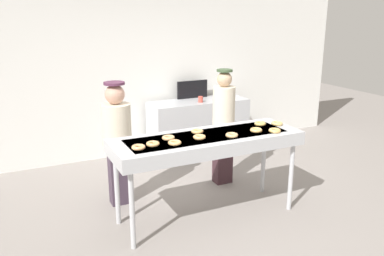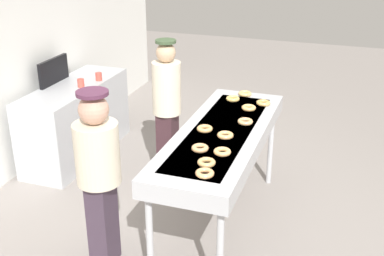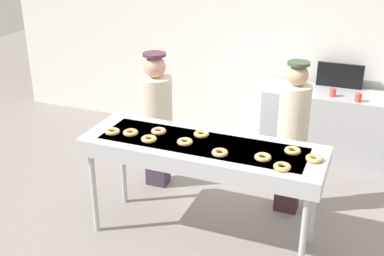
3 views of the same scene
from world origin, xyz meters
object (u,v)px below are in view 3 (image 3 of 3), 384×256
at_px(glazed_donut_0, 185,142).
at_px(worker_baker, 293,132).
at_px(glazed_donut_9, 263,157).
at_px(glazed_donut_10, 131,133).
at_px(glazed_donut_8, 149,139).
at_px(paper_cup_0, 333,92).
at_px(glazed_donut_1, 282,167).
at_px(glazed_donut_6, 159,131).
at_px(glazed_donut_4, 293,151).
at_px(glazed_donut_5, 112,132).
at_px(fryer_conveyor, 202,152).
at_px(menu_display, 340,75).
at_px(glazed_donut_2, 201,134).
at_px(glazed_donut_7, 220,153).
at_px(worker_assistant, 156,111).
at_px(glazed_donut_3, 314,158).
at_px(prep_counter, 332,128).
at_px(paper_cup_1, 358,97).

height_order(glazed_donut_0, worker_baker, worker_baker).
relative_size(glazed_donut_9, glazed_donut_10, 1.00).
relative_size(glazed_donut_8, paper_cup_0, 1.42).
distance_m(glazed_donut_1, glazed_donut_6, 1.26).
xyz_separation_m(glazed_donut_4, glazed_donut_5, (-1.65, -0.22, 0.00)).
relative_size(fryer_conveyor, menu_display, 3.93).
distance_m(fryer_conveyor, glazed_donut_0, 0.19).
distance_m(fryer_conveyor, glazed_donut_6, 0.47).
relative_size(glazed_donut_5, glazed_donut_9, 1.00).
height_order(glazed_donut_6, worker_baker, worker_baker).
height_order(glazed_donut_0, glazed_donut_8, same).
bearing_deg(glazed_donut_2, fryer_conveyor, -66.98).
bearing_deg(paper_cup_0, glazed_donut_5, -130.02).
height_order(glazed_donut_7, menu_display, menu_display).
height_order(glazed_donut_9, menu_display, menu_display).
bearing_deg(glazed_donut_6, worker_assistant, 117.59).
height_order(glazed_donut_3, paper_cup_0, glazed_donut_3).
distance_m(worker_baker, menu_display, 1.61).
xyz_separation_m(glazed_donut_8, worker_assistant, (-0.38, 0.93, -0.13)).
bearing_deg(fryer_conveyor, glazed_donut_4, 7.70).
height_order(glazed_donut_9, worker_baker, worker_baker).
height_order(glazed_donut_4, glazed_donut_6, same).
bearing_deg(fryer_conveyor, glazed_donut_7, -35.87).
relative_size(glazed_donut_7, menu_display, 0.25).
bearing_deg(glazed_donut_6, glazed_donut_8, -92.03).
height_order(glazed_donut_7, worker_baker, worker_baker).
relative_size(glazed_donut_1, prep_counter, 0.08).
height_order(glazed_donut_3, glazed_donut_5, same).
distance_m(fryer_conveyor, glazed_donut_10, 0.70).
height_order(glazed_donut_9, paper_cup_0, glazed_donut_9).
distance_m(fryer_conveyor, glazed_donut_2, 0.19).
relative_size(fryer_conveyor, glazed_donut_4, 15.57).
bearing_deg(glazed_donut_3, menu_display, 91.13).
bearing_deg(glazed_donut_7, worker_baker, 65.09).
height_order(fryer_conveyor, glazed_donut_9, glazed_donut_9).
distance_m(glazed_donut_8, prep_counter, 2.73).
relative_size(glazed_donut_0, paper_cup_0, 1.42).
bearing_deg(menu_display, paper_cup_1, -59.85).
relative_size(glazed_donut_7, paper_cup_0, 1.42).
distance_m(fryer_conveyor, glazed_donut_7, 0.30).
height_order(worker_assistant, paper_cup_0, worker_assistant).
xyz_separation_m(glazed_donut_8, glazed_donut_9, (1.05, 0.03, 0.00)).
bearing_deg(glazed_donut_9, glazed_donut_8, -178.59).
xyz_separation_m(glazed_donut_0, worker_baker, (0.81, 0.87, -0.13)).
bearing_deg(glazed_donut_4, glazed_donut_10, -173.07).
distance_m(glazed_donut_2, worker_baker, 0.99).
xyz_separation_m(worker_baker, menu_display, (0.27, 1.58, 0.17)).
relative_size(glazed_donut_7, glazed_donut_9, 1.00).
xyz_separation_m(glazed_donut_5, glazed_donut_8, (0.39, -0.02, 0.00)).
distance_m(glazed_donut_2, glazed_donut_8, 0.49).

